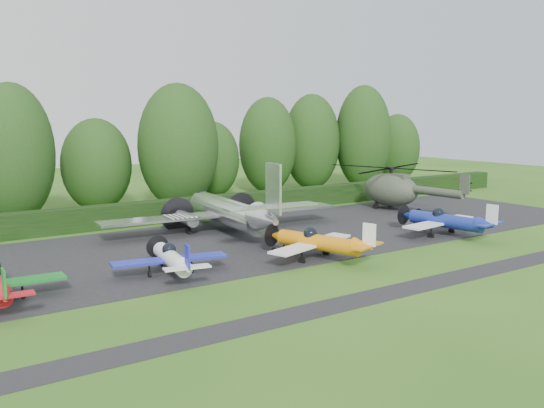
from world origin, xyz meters
TOP-DOWN VIEW (x-y plane):
  - ground at (0.00, 0.00)m, footprint 160.00×160.00m
  - apron at (0.00, 10.00)m, footprint 70.00×18.00m
  - taxiway_verge at (0.00, -6.00)m, footprint 70.00×2.00m
  - hedgerow at (0.00, 21.00)m, footprint 90.00×1.60m
  - transport_plane at (1.71, 12.99)m, footprint 20.50×15.72m
  - light_plane_white at (-7.69, 3.87)m, footprint 7.03×7.39m
  - light_plane_orange at (2.15, 2.04)m, footprint 7.80×8.20m
  - light_plane_blue at (15.44, 2.46)m, footprint 7.97×8.38m
  - helicopter at (21.56, 14.49)m, footprint 13.49×15.79m
  - sign_board at (25.70, 19.20)m, footprint 3.33×0.12m
  - tree_1 at (24.90, 31.87)m, footprint 7.16×7.16m
  - tree_2 at (-3.31, 30.40)m, footprint 6.90×6.90m
  - tree_5 at (10.90, 32.50)m, footprint 6.21×6.21m
  - tree_6 at (-11.51, 28.05)m, footprint 7.20×7.20m
  - tree_7 at (4.26, 27.58)m, footprint 8.22×8.22m
  - tree_8 at (39.95, 31.59)m, footprint 6.32×6.32m
  - tree_9 at (31.07, 29.00)m, footprint 7.10×7.10m
  - tree_10 at (18.46, 32.27)m, footprint 6.99×6.99m

SIDE VIEW (x-z plane):
  - ground at x=0.00m, z-range 0.00..0.00m
  - hedgerow at x=0.00m, z-range -1.00..1.00m
  - taxiway_verge at x=0.00m, z-range 0.00..0.00m
  - apron at x=0.00m, z-range 0.00..0.01m
  - light_plane_white at x=-7.69m, z-range -0.23..2.47m
  - light_plane_orange at x=2.15m, z-range -0.25..2.75m
  - sign_board at x=25.70m, z-range 0.33..2.20m
  - light_plane_blue at x=15.44m, z-range -0.26..2.81m
  - transport_plane at x=1.71m, z-range -1.45..5.12m
  - helicopter at x=21.56m, z-range 0.16..4.51m
  - tree_5 at x=10.90m, z-range -0.01..8.76m
  - tree_2 at x=-3.31m, z-range -0.01..9.24m
  - tree_8 at x=39.95m, z-range -0.01..9.52m
  - tree_10 at x=18.46m, z-range -0.01..11.60m
  - tree_1 at x=24.90m, z-range -0.01..12.07m
  - tree_6 at x=-11.51m, z-range -0.01..12.44m
  - tree_7 at x=4.26m, z-range -0.01..12.74m
  - tree_9 at x=31.07m, z-range -0.01..13.21m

